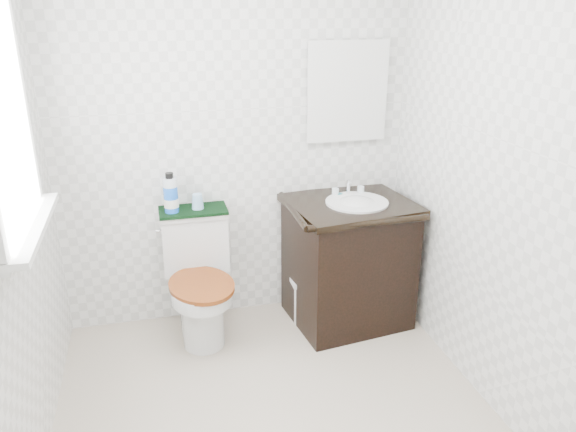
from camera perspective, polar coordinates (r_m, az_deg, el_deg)
name	(u,v)px	position (r m, az deg, el deg)	size (l,w,h in m)	color
floor	(281,428)	(2.97, -0.73, -20.69)	(2.40, 2.40, 0.00)	#C1B19C
wall_back	(235,137)	(3.49, -5.44, 8.02)	(2.40, 2.40, 0.00)	silver
wall_front	(401,370)	(1.34, 11.45, -15.13)	(2.40, 2.40, 0.00)	silver
wall_right	(510,180)	(2.80, 21.63, 3.37)	(2.40, 2.40, 0.00)	silver
window	(1,117)	(2.51, -27.17, 8.91)	(0.02, 0.70, 0.90)	white
mirror	(347,92)	(3.59, 6.04, 12.44)	(0.50, 0.02, 0.60)	silver
toilet	(199,284)	(3.54, -9.02, -6.81)	(0.45, 0.65, 0.77)	silver
vanity	(348,259)	(3.63, 6.16, -4.33)	(0.81, 0.72, 0.92)	black
trash_bin	(306,298)	(3.73, 1.87, -8.31)	(0.21, 0.17, 0.30)	white
towel	(193,210)	(3.47, -9.63, 0.57)	(0.41, 0.22, 0.02)	black
mouthwash_bottle	(171,194)	(3.41, -11.83, 2.17)	(0.08, 0.08, 0.24)	blue
cup	(198,201)	(3.46, -9.18, 1.48)	(0.07, 0.07, 0.09)	#7EAACF
soap_bar	(338,194)	(3.58, 5.07, 2.24)	(0.08, 0.05, 0.02)	#176870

